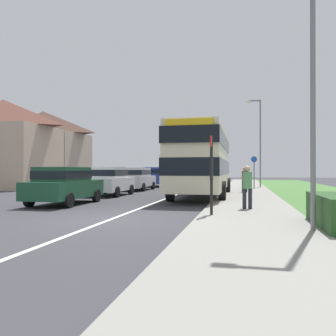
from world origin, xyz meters
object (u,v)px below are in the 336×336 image
Objects in this scene: cycle_route_sign at (254,171)px; pedestrian_at_stop at (247,185)px; parked_car_silver at (137,178)px; pedestrian_walking_away at (245,178)px; street_lamp_near at (308,32)px; parked_car_dark_green at (64,184)px; street_lamp_mid at (259,138)px; parked_car_blue at (156,176)px; parked_car_white at (110,180)px; bus_stop_sign at (211,169)px; double_decker_bus at (203,159)px.

pedestrian_at_stop is at bearing -92.84° from cycle_route_sign.
parked_car_silver is 2.62× the size of pedestrian_walking_away.
pedestrian_at_stop is 0.20× the size of street_lamp_near.
parked_car_dark_green is 11.14m from street_lamp_near.
parked_car_silver is at bearing -166.73° from cycle_route_sign.
pedestrian_walking_away is (7.78, -2.29, 0.06)m from parked_car_silver.
street_lamp_mid is at bearing 90.64° from street_lamp_near.
street_lamp_near is (9.15, -21.32, 3.80)m from parked_car_blue.
parked_car_white is at bearing -138.83° from cycle_route_sign.
bus_stop_sign is (-1.11, -1.88, 0.56)m from pedestrian_at_stop.
bus_stop_sign reaches higher than parked_car_silver.
parked_car_white is 0.55× the size of street_lamp_mid.
parked_car_white is 11.10m from parked_car_blue.
street_lamp_mid is (8.89, 9.62, 3.20)m from parked_car_white.
parked_car_white is at bearing 89.71° from parked_car_dark_green.
pedestrian_walking_away is at bearing 46.73° from parked_car_dark_green.
parked_car_blue is (-0.03, 11.10, 0.03)m from parked_car_white.
parked_car_blue is 9.59m from street_lamp_mid.
pedestrian_walking_away is at bearing -99.44° from cycle_route_sign.
pedestrian_at_stop is at bearing -7.56° from parked_car_dark_green.
parked_car_silver is at bearing -154.63° from street_lamp_mid.
pedestrian_walking_away is 13.90m from street_lamp_near.
bus_stop_sign is (-1.07, -11.15, 0.56)m from pedestrian_walking_away.
pedestrian_walking_away is 0.64× the size of bus_stop_sign.
parked_car_silver reaches higher than parked_car_dark_green.
bus_stop_sign is at bearing -97.22° from street_lamp_mid.
cycle_route_sign is at bearing 87.16° from pedestrian_at_stop.
double_decker_bus reaches higher than parked_car_silver.
pedestrian_at_stop is (7.79, -17.28, 0.03)m from parked_car_blue.
parked_car_silver is 2.62× the size of pedestrian_at_stop.
cycle_route_sign is 0.30× the size of street_lamp_near.
double_decker_bus is 5.93× the size of pedestrian_walking_away.
parked_car_white reaches higher than parked_car_silver.
parked_car_dark_green is 2.51× the size of pedestrian_at_stop.
bus_stop_sign is at bearing -120.57° from pedestrian_at_stop.
double_decker_bus reaches higher than parked_car_dark_green.
pedestrian_walking_away is (7.72, 3.09, 0.05)m from parked_car_white.
bus_stop_sign is 1.03× the size of cycle_route_sign.
street_lamp_near is (0.68, -17.60, 3.32)m from cycle_route_sign.
parked_car_blue is at bearing 134.07° from pedestrian_walking_away.
double_decker_bus reaches higher than parked_car_white.
parked_car_white is 8.32m from pedestrian_walking_away.
double_decker_bus is 2.36× the size of parked_car_dark_green.
parked_car_blue is 2.67× the size of pedestrian_walking_away.
street_lamp_mid is (0.46, 2.24, 2.70)m from cycle_route_sign.
street_lamp_near is at bearing -84.03° from pedestrian_walking_away.
pedestrian_at_stop is 2.26m from bus_stop_sign.
double_decker_bus is at bearing 98.53° from bus_stop_sign.
bus_stop_sign is 0.36× the size of street_lamp_mid.
parked_car_white is at bearing 141.48° from pedestrian_at_stop.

